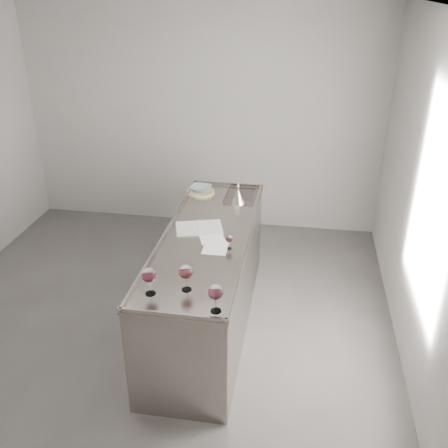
% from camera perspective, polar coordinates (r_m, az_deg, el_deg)
% --- Properties ---
extents(room_shell, '(4.54, 5.04, 2.84)m').
position_cam_1_polar(room_shell, '(4.06, -9.85, 3.06)').
color(room_shell, '#4A4846').
rests_on(room_shell, ground).
extents(counter, '(0.77, 2.42, 0.97)m').
position_cam_1_polar(counter, '(4.63, -1.88, -6.43)').
color(counter, gray).
rests_on(counter, ground).
extents(wine_glass_left, '(0.11, 0.11, 0.21)m').
position_cam_1_polar(wine_glass_left, '(3.58, -8.55, -5.85)').
color(wine_glass_left, white).
rests_on(wine_glass_left, counter).
extents(wine_glass_middle, '(0.11, 0.11, 0.21)m').
position_cam_1_polar(wine_glass_middle, '(3.59, -4.37, -5.52)').
color(wine_glass_middle, white).
rests_on(wine_glass_middle, counter).
extents(wine_glass_right, '(0.11, 0.11, 0.21)m').
position_cam_1_polar(wine_glass_right, '(3.36, -0.96, -7.83)').
color(wine_glass_right, white).
rests_on(wine_glass_right, counter).
extents(wine_glass_small, '(0.06, 0.06, 0.13)m').
position_cam_1_polar(wine_glass_small, '(4.14, 0.58, -1.74)').
color(wine_glass_small, white).
rests_on(wine_glass_small, counter).
extents(notebook, '(0.48, 0.39, 0.02)m').
position_cam_1_polar(notebook, '(4.52, -2.86, -0.44)').
color(notebook, silver).
rests_on(notebook, counter).
extents(loose_paper_top, '(0.21, 0.29, 0.00)m').
position_cam_1_polar(loose_paper_top, '(4.21, -0.93, -2.57)').
color(loose_paper_top, white).
rests_on(loose_paper_top, counter).
extents(loose_paper_under, '(0.29, 0.35, 0.00)m').
position_cam_1_polar(loose_paper_under, '(4.37, -1.46, -1.39)').
color(loose_paper_under, white).
rests_on(loose_paper_under, counter).
extents(trivet, '(0.38, 0.38, 0.02)m').
position_cam_1_polar(trivet, '(5.27, -2.66, 3.68)').
color(trivet, '#CFBB85').
rests_on(trivet, counter).
extents(ceramic_bowl, '(0.24, 0.24, 0.05)m').
position_cam_1_polar(ceramic_bowl, '(5.26, -2.67, 4.05)').
color(ceramic_bowl, gray).
rests_on(ceramic_bowl, trivet).
extents(wine_funnel, '(0.15, 0.15, 0.23)m').
position_cam_1_polar(wine_funnel, '(5.00, 1.59, 3.15)').
color(wine_funnel, '#AAA497').
rests_on(wine_funnel, counter).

